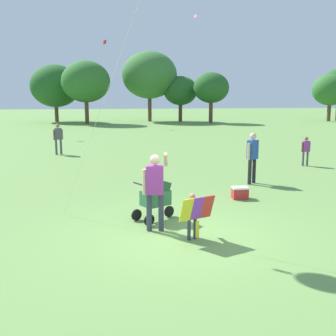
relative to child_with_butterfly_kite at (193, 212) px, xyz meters
name	(u,v)px	position (x,y,z in m)	size (l,w,h in m)	color
ground_plane	(179,237)	(-0.27, 0.21, -0.62)	(120.00, 120.00, 0.00)	#668E47
treeline_distant	(150,83)	(1.28, 32.45, 3.09)	(42.86, 6.99, 6.75)	brown
child_with_butterfly_kite	(193,212)	(0.00, 0.00, 0.00)	(0.78, 0.51, 1.00)	#33384C
person_adult_flyer	(155,185)	(-0.75, 0.68, 0.42)	(0.60, 0.52, 1.81)	#33384C
stroller	(156,196)	(-0.66, 1.46, -0.01)	(1.07, 0.87, 1.03)	black
person_red_shirt	(58,136)	(-4.51, 12.34, 0.26)	(0.45, 0.30, 1.50)	#4C4C51
person_sitting_far	(306,149)	(6.08, 8.11, 0.10)	(0.39, 0.18, 1.21)	#4C4C51
person_couple_left	(252,154)	(2.86, 5.10, 0.39)	(0.44, 0.41, 1.71)	#232328
cooler_box	(240,193)	(1.92, 3.21, -0.44)	(0.45, 0.33, 0.35)	red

